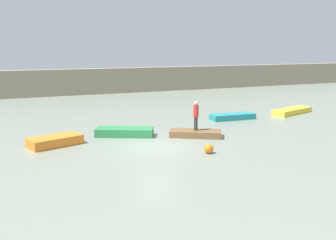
% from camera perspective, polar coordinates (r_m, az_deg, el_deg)
% --- Properties ---
extents(ground_plane, '(120.00, 120.00, 0.00)m').
position_cam_1_polar(ground_plane, '(19.79, -1.94, -4.00)').
color(ground_plane, gray).
extents(embankment_wall, '(80.00, 1.20, 2.79)m').
position_cam_1_polar(embankment_wall, '(41.87, -13.49, 5.69)').
color(embankment_wall, gray).
rests_on(embankment_wall, ground_plane).
extents(rowboat_orange, '(2.99, 2.09, 0.50)m').
position_cam_1_polar(rowboat_orange, '(20.73, -16.85, -3.08)').
color(rowboat_orange, orange).
rests_on(rowboat_orange, ground_plane).
extents(rowboat_green, '(3.52, 2.50, 0.48)m').
position_cam_1_polar(rowboat_green, '(22.09, -6.65, -1.83)').
color(rowboat_green, '#2D7F47').
rests_on(rowboat_green, ground_plane).
extents(rowboat_brown, '(3.16, 2.52, 0.38)m').
position_cam_1_polar(rowboat_brown, '(21.84, 4.23, -2.07)').
color(rowboat_brown, brown).
rests_on(rowboat_brown, ground_plane).
extents(rowboat_teal, '(3.32, 1.24, 0.42)m').
position_cam_1_polar(rowboat_teal, '(27.30, 9.84, 0.52)').
color(rowboat_teal, teal).
rests_on(rowboat_teal, ground_plane).
extents(rowboat_yellow, '(4.13, 2.30, 0.41)m').
position_cam_1_polar(rowboat_yellow, '(30.83, 18.43, 1.31)').
color(rowboat_yellow, gold).
rests_on(rowboat_yellow, ground_plane).
extents(person_red_shirt, '(0.32, 0.32, 1.72)m').
position_cam_1_polar(person_red_shirt, '(21.60, 4.28, 0.89)').
color(person_red_shirt, '#38332D').
rests_on(person_red_shirt, rowboat_brown).
extents(mooring_buoy, '(0.48, 0.48, 0.48)m').
position_cam_1_polar(mooring_buoy, '(18.52, 6.22, -4.37)').
color(mooring_buoy, orange).
rests_on(mooring_buoy, ground_plane).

